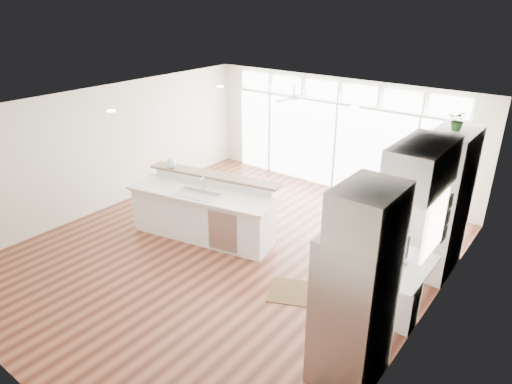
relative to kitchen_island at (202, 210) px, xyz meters
The scene contains 23 objects.
floor 1.01m from the kitchen_island, ahead, with size 7.00×8.00×0.02m, color #482116.
ceiling 2.27m from the kitchen_island, ahead, with size 7.00×8.00×0.02m, color white.
wall_back 4.04m from the kitchen_island, 78.21° to the left, with size 7.00×0.04×2.70m, color beige.
wall_left 2.80m from the kitchen_island, behind, with size 0.04×8.00×2.70m, color beige.
wall_right 4.38m from the kitchen_island, ahead, with size 0.04×8.00×2.70m, color beige.
glass_wall 3.94m from the kitchen_island, 78.03° to the left, with size 5.80×0.06×2.08m, color white.
transom_row 4.30m from the kitchen_island, 78.03° to the left, with size 5.90×0.06×0.40m, color white.
desk_window 4.38m from the kitchen_island, ahead, with size 0.04×0.85×0.85m, color white.
ceiling_fan 3.30m from the kitchen_island, 83.39° to the left, with size 1.16×1.16×0.32m, color silver.
recessed_lights 2.25m from the kitchen_island, ahead, with size 3.40×3.00×0.02m, color beige.
oven_cabinet 4.37m from the kitchen_island, 22.96° to the left, with size 0.64×1.20×2.50m, color white.
desk_nook 3.95m from the kitchen_island, ahead, with size 0.72×1.30×0.76m, color white.
upper_cabinets 4.36m from the kitchen_island, ahead, with size 0.64×1.30×0.64m, color white.
refrigerator 4.21m from the kitchen_island, 20.47° to the right, with size 0.76×0.90×2.00m, color #A8A8AC.
fridge_cabinet 4.57m from the kitchen_island, 20.18° to the right, with size 0.64×0.90×0.60m, color white.
framed_photos 4.42m from the kitchen_island, 10.69° to the left, with size 0.06×0.22×0.80m, color black.
kitchen_island is the anchor object (origin of this frame).
rug 2.63m from the kitchen_island, ahead, with size 0.97×0.70×0.01m, color #322210.
office_chair 2.98m from the kitchen_island, ahead, with size 0.49×0.45×0.94m, color black.
fishbowl 1.24m from the kitchen_island, 168.70° to the left, with size 0.22×0.22×0.22m, color silver.
monitor 3.88m from the kitchen_island, ahead, with size 0.08×0.48×0.40m, color black.
keyboard 3.70m from the kitchen_island, ahead, with size 0.12×0.32×0.02m, color white.
potted_plant 4.78m from the kitchen_island, 22.96° to the left, with size 0.29×0.32×0.25m, color #31622A.
Camera 1 is at (4.89, -5.57, 4.46)m, focal length 32.00 mm.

